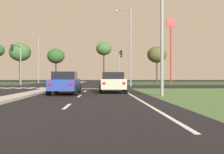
{
  "coord_description": "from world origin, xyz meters",
  "views": [
    {
      "loc": [
        4.89,
        -5.42,
        1.16
      ],
      "look_at": [
        6.32,
        32.16,
        1.24
      ],
      "focal_mm": 43.27,
      "sensor_mm": 36.0,
      "label": 1
    }
  ],
  "objects_px": {
    "traffic_signal_far_right": "(120,61)",
    "street_lamp_second": "(129,43)",
    "car_beige_near": "(113,82)",
    "car_teal_fourth": "(74,79)",
    "treeline_fifth": "(157,55)",
    "street_lamp_third": "(38,57)",
    "treeline_third": "(56,56)",
    "fastfood_pole_sign": "(171,37)",
    "car_red_second": "(63,80)",
    "street_lamp_fourth": "(114,66)",
    "treeline_second": "(20,52)",
    "treeline_fourth": "(104,49)",
    "car_blue_third": "(65,83)",
    "street_lamp_near": "(159,11)",
    "traffic_signal_far_left": "(18,57)",
    "pedestrian_at_median": "(74,77)"
  },
  "relations": [
    {
      "from": "street_lamp_fourth",
      "to": "car_red_second",
      "type": "bearing_deg",
      "value": -108.72
    },
    {
      "from": "fastfood_pole_sign",
      "to": "treeline_second",
      "type": "xyz_separation_m",
      "value": [
        -33.25,
        7.47,
        -2.59
      ]
    },
    {
      "from": "car_blue_third",
      "to": "traffic_signal_far_left",
      "type": "height_order",
      "value": "traffic_signal_far_left"
    },
    {
      "from": "street_lamp_fourth",
      "to": "street_lamp_second",
      "type": "bearing_deg",
      "value": -90.22
    },
    {
      "from": "car_beige_near",
      "to": "car_teal_fourth",
      "type": "height_order",
      "value": "car_beige_near"
    },
    {
      "from": "treeline_fifth",
      "to": "fastfood_pole_sign",
      "type": "bearing_deg",
      "value": -87.15
    },
    {
      "from": "car_red_second",
      "to": "treeline_third",
      "type": "distance_m",
      "value": 18.56
    },
    {
      "from": "car_red_second",
      "to": "fastfood_pole_sign",
      "type": "bearing_deg",
      "value": -165.36
    },
    {
      "from": "treeline_third",
      "to": "traffic_signal_far_right",
      "type": "bearing_deg",
      "value": -62.29
    },
    {
      "from": "car_beige_near",
      "to": "street_lamp_third",
      "type": "bearing_deg",
      "value": 111.27
    },
    {
      "from": "treeline_third",
      "to": "car_teal_fourth",
      "type": "bearing_deg",
      "value": 23.82
    },
    {
      "from": "street_lamp_third",
      "to": "treeline_third",
      "type": "height_order",
      "value": "street_lamp_third"
    },
    {
      "from": "car_beige_near",
      "to": "fastfood_pole_sign",
      "type": "distance_m",
      "value": 38.21
    },
    {
      "from": "street_lamp_second",
      "to": "fastfood_pole_sign",
      "type": "bearing_deg",
      "value": 62.32
    },
    {
      "from": "street_lamp_second",
      "to": "treeline_fourth",
      "type": "relative_size",
      "value": 1.08
    },
    {
      "from": "street_lamp_third",
      "to": "car_red_second",
      "type": "bearing_deg",
      "value": -51.79
    },
    {
      "from": "treeline_fourth",
      "to": "car_blue_third",
      "type": "bearing_deg",
      "value": -93.93
    },
    {
      "from": "street_lamp_near",
      "to": "street_lamp_second",
      "type": "relative_size",
      "value": 0.95
    },
    {
      "from": "street_lamp_second",
      "to": "treeline_third",
      "type": "relative_size",
      "value": 1.23
    },
    {
      "from": "traffic_signal_far_right",
      "to": "treeline_fifth",
      "type": "xyz_separation_m",
      "value": [
        11.09,
        26.6,
        3.25
      ]
    },
    {
      "from": "street_lamp_near",
      "to": "street_lamp_third",
      "type": "height_order",
      "value": "street_lamp_third"
    },
    {
      "from": "car_beige_near",
      "to": "pedestrian_at_median",
      "type": "relative_size",
      "value": 2.29
    },
    {
      "from": "car_teal_fourth",
      "to": "car_red_second",
      "type": "bearing_deg",
      "value": 89.89
    },
    {
      "from": "car_red_second",
      "to": "traffic_signal_far_left",
      "type": "distance_m",
      "value": 11.33
    },
    {
      "from": "car_beige_near",
      "to": "street_lamp_near",
      "type": "height_order",
      "value": "street_lamp_near"
    },
    {
      "from": "treeline_fifth",
      "to": "treeline_third",
      "type": "bearing_deg",
      "value": 179.69
    },
    {
      "from": "car_blue_third",
      "to": "treeline_fourth",
      "type": "distance_m",
      "value": 44.86
    },
    {
      "from": "street_lamp_second",
      "to": "pedestrian_at_median",
      "type": "distance_m",
      "value": 16.49
    },
    {
      "from": "car_red_second",
      "to": "pedestrian_at_median",
      "type": "relative_size",
      "value": 2.43
    },
    {
      "from": "car_blue_third",
      "to": "treeline_fifth",
      "type": "bearing_deg",
      "value": 71.19
    },
    {
      "from": "car_beige_near",
      "to": "car_teal_fourth",
      "type": "bearing_deg",
      "value": 99.42
    },
    {
      "from": "car_blue_third",
      "to": "car_beige_near",
      "type": "bearing_deg",
      "value": 29.88
    },
    {
      "from": "pedestrian_at_median",
      "to": "traffic_signal_far_right",
      "type": "bearing_deg",
      "value": -94.05
    },
    {
      "from": "car_red_second",
      "to": "car_blue_third",
      "type": "relative_size",
      "value": 1.02
    },
    {
      "from": "street_lamp_second",
      "to": "street_lamp_third",
      "type": "height_order",
      "value": "street_lamp_second"
    },
    {
      "from": "car_red_second",
      "to": "street_lamp_fourth",
      "type": "height_order",
      "value": "street_lamp_fourth"
    },
    {
      "from": "treeline_fourth",
      "to": "street_lamp_near",
      "type": "bearing_deg",
      "value": -86.13
    },
    {
      "from": "street_lamp_second",
      "to": "street_lamp_fourth",
      "type": "bearing_deg",
      "value": 89.78
    },
    {
      "from": "traffic_signal_far_right",
      "to": "street_lamp_second",
      "type": "bearing_deg",
      "value": -80.23
    },
    {
      "from": "car_beige_near",
      "to": "street_lamp_fourth",
      "type": "distance_m",
      "value": 61.57
    },
    {
      "from": "street_lamp_fourth",
      "to": "treeline_second",
      "type": "bearing_deg",
      "value": -139.67
    },
    {
      "from": "car_red_second",
      "to": "street_lamp_second",
      "type": "relative_size",
      "value": 0.45
    },
    {
      "from": "street_lamp_fourth",
      "to": "treeline_third",
      "type": "relative_size",
      "value": 1.01
    },
    {
      "from": "street_lamp_third",
      "to": "treeline_second",
      "type": "distance_m",
      "value": 7.27
    },
    {
      "from": "treeline_fifth",
      "to": "car_red_second",
      "type": "bearing_deg",
      "value": -140.88
    },
    {
      "from": "fastfood_pole_sign",
      "to": "street_lamp_second",
      "type": "bearing_deg",
      "value": -117.68
    },
    {
      "from": "traffic_signal_far_right",
      "to": "treeline_fourth",
      "type": "height_order",
      "value": "treeline_fourth"
    },
    {
      "from": "traffic_signal_far_right",
      "to": "traffic_signal_far_left",
      "type": "relative_size",
      "value": 0.87
    },
    {
      "from": "car_beige_near",
      "to": "traffic_signal_far_right",
      "type": "distance_m",
      "value": 19.76
    },
    {
      "from": "traffic_signal_far_right",
      "to": "treeline_fourth",
      "type": "distance_m",
      "value": 23.27
    }
  ]
}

